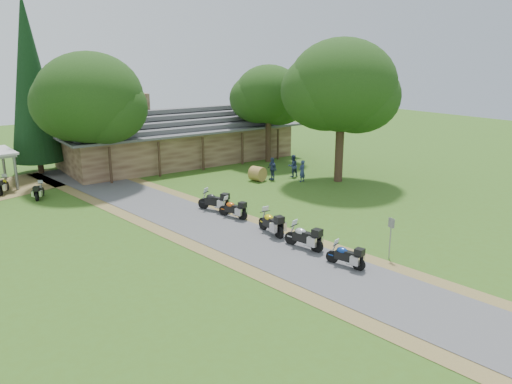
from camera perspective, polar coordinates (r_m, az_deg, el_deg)
ground at (r=24.05m, az=4.67°, el=-7.76°), size 120.00×120.00×0.00m
driveway at (r=26.74m, az=-1.69°, el=-5.28°), size 51.95×51.95×0.00m
lodge at (r=46.16m, az=-8.88°, el=6.49°), size 21.40×9.40×4.90m
motorcycle_row_a at (r=23.38m, az=10.20°, el=-7.06°), size 1.03×1.86×1.21m
motorcycle_row_b at (r=25.19m, az=5.48°, el=-5.00°), size 1.12×2.12×1.38m
motorcycle_row_c at (r=27.10m, az=1.72°, el=-3.43°), size 0.82×2.09×1.40m
motorcycle_row_d at (r=29.79m, az=-2.65°, el=-1.83°), size 1.14×1.93×1.25m
motorcycle_row_e at (r=31.16m, az=-4.82°, el=-0.95°), size 1.51×2.13×1.40m
motorcycle_carport_a at (r=39.41m, az=-26.93°, el=0.77°), size 1.32×1.91×1.25m
motorcycle_carport_b at (r=36.92m, az=-23.53°, el=0.18°), size 1.24×1.72×1.13m
person_a at (r=38.43m, az=5.30°, el=2.61°), size 0.63×0.51×1.97m
person_b at (r=39.97m, az=4.23°, el=3.22°), size 0.62×0.47×2.09m
person_c at (r=38.88m, az=1.87°, el=2.90°), size 0.46×0.62×2.07m
hay_bale at (r=38.64m, az=0.18°, el=2.10°), size 1.35×1.28×1.12m
sign_post at (r=24.58m, az=15.09°, el=-5.15°), size 0.37×0.06×2.07m
oak_lodge_left at (r=39.30m, az=-18.32°, el=8.39°), size 7.86×7.86×10.35m
oak_lodge_right at (r=45.19m, az=1.45°, el=9.64°), size 6.06×6.06×9.84m
oak_driveway at (r=38.22m, az=9.73°, el=9.85°), size 8.07×8.07×11.80m
cedar_near at (r=44.01m, az=-24.30°, el=11.03°), size 4.08×4.08×14.22m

